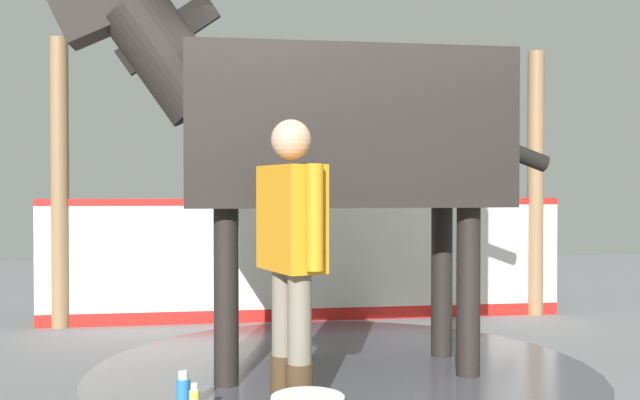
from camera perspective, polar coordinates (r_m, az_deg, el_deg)
ground_plane at (r=5.04m, az=5.50°, el=-13.76°), size 16.00×16.00×0.02m
wet_patch at (r=5.10m, az=1.83°, el=-13.42°), size 3.54×3.54×0.00m
barrier_wall at (r=6.80m, az=-0.89°, el=-5.16°), size 0.29×5.01×1.17m
roof_post_near at (r=6.84m, az=-20.20°, el=1.29°), size 0.16×0.16×2.63m
roof_post_far at (r=7.39m, az=16.94°, el=1.28°), size 0.16×0.16×2.63m
horse at (r=4.94m, az=0.56°, el=5.57°), size 1.13×3.49×2.76m
handler at (r=3.90m, az=-2.34°, el=-3.80°), size 0.63×0.38×1.65m
bottle_spray at (r=4.16m, az=-10.94°, el=-15.16°), size 0.08×0.08×0.25m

